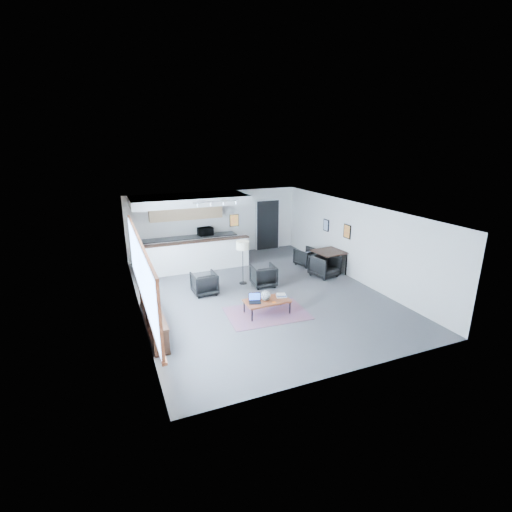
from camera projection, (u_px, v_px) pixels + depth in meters
name	position (u px, v px, depth m)	size (l,w,h in m)	color
room	(258.00, 253.00, 11.09)	(7.02, 9.02, 2.62)	#4D4D50
window	(141.00, 273.00, 8.98)	(0.10, 5.95, 1.66)	#8CBFFF
console	(153.00, 316.00, 9.24)	(0.35, 3.00, 0.80)	black
kitchenette	(190.00, 228.00, 13.89)	(4.20, 1.96, 2.60)	white
doorway	(267.00, 224.00, 15.89)	(1.10, 0.12, 2.15)	black
track_light	(217.00, 202.00, 12.44)	(1.60, 0.07, 0.15)	silver
wall_art_lower	(347.00, 231.00, 12.64)	(0.03, 0.38, 0.48)	black
wall_art_upper	(326.00, 225.00, 13.80)	(0.03, 0.34, 0.44)	black
kilim_rug	(267.00, 313.00, 10.12)	(2.25, 1.61, 0.01)	#693D51
coffee_table	(267.00, 301.00, 10.01)	(1.22, 0.67, 0.39)	brown
laptop	(255.00, 299.00, 9.88)	(0.39, 0.35, 0.23)	black
ceramic_pot	(266.00, 296.00, 9.95)	(0.27, 0.27, 0.27)	gray
book_stack	(281.00, 295.00, 10.21)	(0.34, 0.30, 0.09)	silver
coaster	(274.00, 302.00, 9.86)	(0.10, 0.10, 0.01)	#E5590C
armchair_left	(204.00, 282.00, 11.31)	(0.72, 0.68, 0.74)	black
armchair_right	(263.00, 275.00, 11.94)	(0.74, 0.69, 0.76)	black
floor_lamp	(243.00, 247.00, 11.86)	(0.48, 0.48, 1.45)	black
dining_table	(329.00, 253.00, 12.97)	(1.05, 1.05, 0.82)	black
dining_chair_near	(325.00, 266.00, 12.78)	(0.70, 0.66, 0.72)	black
dining_chair_far	(306.00, 257.00, 13.94)	(0.60, 0.56, 0.62)	black
microwave	(205.00, 231.00, 14.61)	(0.56, 0.31, 0.38)	black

